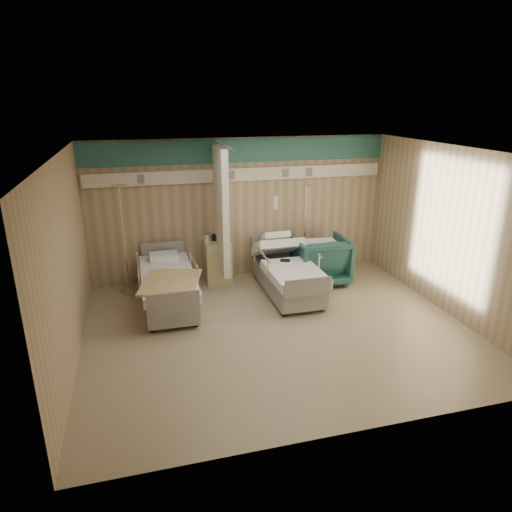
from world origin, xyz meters
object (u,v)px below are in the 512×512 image
at_px(visitor_armchair, 320,260).
at_px(iv_stand_right, 304,255).
at_px(iv_stand_left, 127,271).
at_px(bed_right, 287,278).
at_px(bedside_cabinet, 218,262).
at_px(bed_left, 168,290).

xyz_separation_m(visitor_armchair, iv_stand_right, (-0.13, 0.55, -0.09)).
xyz_separation_m(iv_stand_right, iv_stand_left, (-3.58, -0.09, 0.04)).
xyz_separation_m(bed_right, iv_stand_left, (-2.89, 0.85, 0.11)).
bearing_deg(bedside_cabinet, bed_left, -139.40).
distance_m(bed_left, bedside_cabinet, 1.39).
distance_m(bed_right, iv_stand_left, 3.02).
bearing_deg(bed_left, iv_stand_right, 18.03).
distance_m(iv_stand_right, iv_stand_left, 3.59).
xyz_separation_m(bed_left, visitor_armchair, (3.02, 0.39, 0.16)).
xyz_separation_m(bed_left, bedside_cabinet, (1.05, 0.90, 0.11)).
distance_m(visitor_armchair, iv_stand_right, 0.57).
relative_size(iv_stand_right, iv_stand_left, 0.90).
height_order(bedside_cabinet, iv_stand_left, iv_stand_left).
bearing_deg(visitor_armchair, iv_stand_left, -4.05).
bearing_deg(bed_right, iv_stand_right, 53.72).
distance_m(bedside_cabinet, iv_stand_right, 1.84).
height_order(bedside_cabinet, iv_stand_right, iv_stand_right).
distance_m(bed_right, bedside_cabinet, 1.46).
height_order(bed_right, bedside_cabinet, bedside_cabinet).
xyz_separation_m(bed_right, bed_left, (-2.20, 0.00, 0.00)).
bearing_deg(bedside_cabinet, iv_stand_left, -178.29).
bearing_deg(iv_stand_left, bed_right, -16.34).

